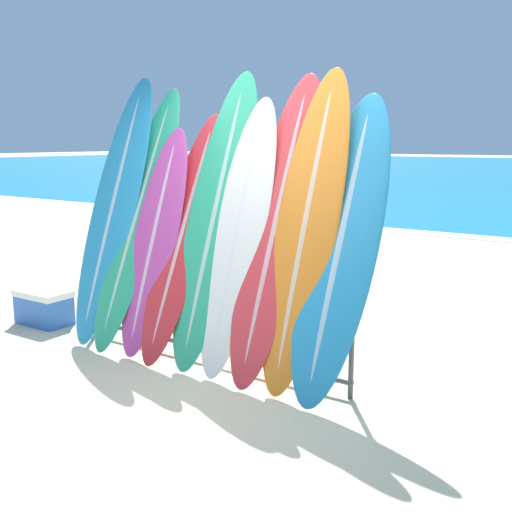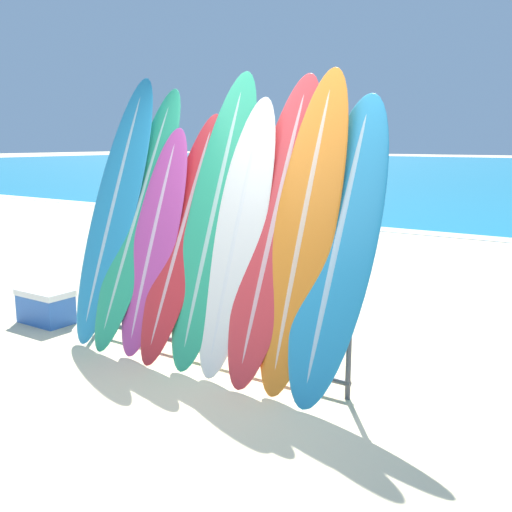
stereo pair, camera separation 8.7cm
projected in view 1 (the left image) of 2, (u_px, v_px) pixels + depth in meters
name	position (u px, v px, depth m)	size (l,w,h in m)	color
ground_plane	(205.00, 391.00, 4.57)	(160.00, 160.00, 0.00)	beige
surfboard_rack	(204.00, 313.00, 5.09)	(2.77, 0.04, 0.78)	#47474C
surfboard_slot_0	(114.00, 208.00, 5.71)	(0.57, 1.02, 2.50)	teal
surfboard_slot_1	(138.00, 215.00, 5.57)	(0.52, 1.16, 2.39)	#289E70
surfboard_slot_2	(155.00, 240.00, 5.35)	(0.51, 0.80, 2.00)	#B23D8E
surfboard_slot_3	(183.00, 235.00, 5.23)	(0.50, 1.05, 2.13)	red
surfboard_slot_4	(215.00, 217.00, 5.06)	(0.57, 1.01, 2.48)	#289E70
surfboard_slot_5	(239.00, 234.00, 4.88)	(0.51, 0.88, 2.25)	silver
surfboard_slot_6	(277.00, 225.00, 4.74)	(0.56, 1.10, 2.44)	red
surfboard_slot_7	(306.00, 227.00, 4.57)	(0.54, 0.98, 2.46)	orange
surfboard_slot_8	(341.00, 244.00, 4.42)	(0.60, 1.07, 2.25)	teal
person_near_water	(239.00, 200.00, 9.67)	(0.27, 0.29, 1.71)	#A87A5B
cooler_box	(44.00, 307.00, 6.21)	(0.58, 0.35, 0.36)	#2D60B7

